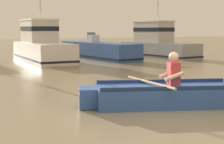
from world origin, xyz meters
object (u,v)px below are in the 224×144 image
object	(u,v)px
rowboat_with_person	(163,94)
moored_boat_grey	(157,43)
moored_boat_white	(41,45)
moored_boat_blue	(98,51)

from	to	relation	value
rowboat_with_person	moored_boat_grey	distance (m)	14.26
moored_boat_white	moored_boat_grey	distance (m)	7.17
rowboat_with_person	moored_boat_blue	xyz separation A→B (m)	(4.09, 12.32, 0.20)
rowboat_with_person	moored_boat_white	distance (m)	12.57
rowboat_with_person	moored_boat_grey	world-z (taller)	moored_boat_grey
moored_boat_blue	moored_boat_grey	bearing A→B (deg)	-7.13
rowboat_with_person	moored_boat_blue	distance (m)	12.99
rowboat_with_person	moored_boat_grey	bearing A→B (deg)	56.26
moored_boat_blue	moored_boat_grey	xyz separation A→B (m)	(3.82, -0.48, 0.37)
moored_boat_white	moored_boat_blue	bearing A→B (deg)	-3.63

